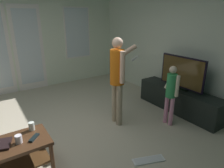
% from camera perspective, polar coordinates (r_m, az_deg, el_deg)
% --- Properties ---
extents(ground_plane, '(5.64, 5.60, 0.02)m').
position_cam_1_polar(ground_plane, '(3.24, -15.46, -16.70)').
color(ground_plane, '#C0B29B').
extents(wall_back_with_doors, '(5.64, 0.09, 2.89)m').
position_cam_1_polar(wall_back_with_doors, '(5.39, -26.43, 12.46)').
color(wall_back_with_doors, silver).
rests_on(wall_back_with_doors, ground_plane).
extents(wall_right_plain, '(0.06, 5.60, 2.86)m').
position_cam_1_polar(wall_right_plain, '(4.36, 20.37, 12.50)').
color(wall_right_plain, silver).
rests_on(wall_right_plain, ground_plane).
extents(coffee_table, '(1.10, 0.51, 0.44)m').
position_cam_1_polar(coffee_table, '(2.75, -29.46, -17.67)').
color(coffee_table, '#422817').
rests_on(coffee_table, ground_plane).
extents(tv_stand, '(0.42, 1.79, 0.48)m').
position_cam_1_polar(tv_stand, '(4.22, 18.78, -4.35)').
color(tv_stand, black).
rests_on(tv_stand, ground_plane).
extents(flat_screen_tv, '(0.08, 0.96, 0.65)m').
position_cam_1_polar(flat_screen_tv, '(4.04, 19.58, 3.06)').
color(flat_screen_tv, black).
rests_on(flat_screen_tv, tv_stand).
extents(person_adult, '(0.68, 0.41, 1.53)m').
position_cam_1_polar(person_adult, '(3.33, 1.72, 2.92)').
color(person_adult, tan).
rests_on(person_adult, ground_plane).
extents(person_child, '(0.36, 0.30, 1.07)m').
position_cam_1_polar(person_child, '(3.52, 16.78, -1.78)').
color(person_child, pink).
rests_on(person_child, ground_plane).
extents(loose_keyboard, '(0.46, 0.28, 0.02)m').
position_cam_1_polar(loose_keyboard, '(2.89, 10.55, -20.83)').
color(loose_keyboard, white).
rests_on(loose_keyboard, ground_plane).
extents(cup_near_edge, '(0.08, 0.08, 0.10)m').
position_cam_1_polar(cup_near_edge, '(2.63, -25.46, -14.23)').
color(cup_near_edge, white).
rests_on(cup_near_edge, coffee_table).
extents(cup_by_laptop, '(0.07, 0.07, 0.11)m').
position_cam_1_polar(cup_by_laptop, '(2.82, -22.29, -11.26)').
color(cup_by_laptop, white).
rests_on(cup_by_laptop, coffee_table).
extents(tv_remote_black, '(0.15, 0.16, 0.02)m').
position_cam_1_polar(tv_remote_black, '(2.66, -21.64, -14.25)').
color(tv_remote_black, black).
rests_on(tv_remote_black, coffee_table).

